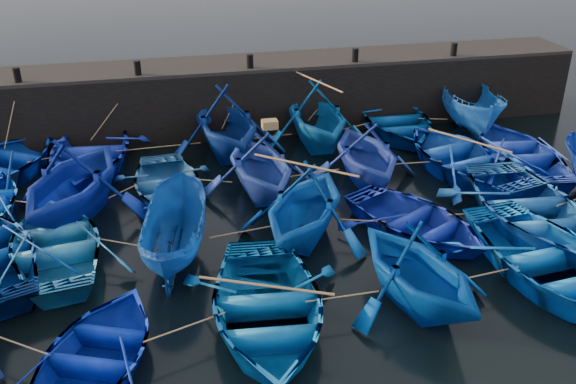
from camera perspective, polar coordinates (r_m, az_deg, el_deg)
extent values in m
plane|color=black|center=(16.33, 2.44, -7.15)|extent=(120.00, 120.00, 0.00)
cube|color=black|center=(25.10, -3.64, 8.49)|extent=(26.00, 2.50, 2.50)
cube|color=black|center=(24.72, -3.73, 11.37)|extent=(26.00, 2.50, 0.12)
cylinder|color=black|center=(23.92, -22.94, 9.57)|extent=(0.24, 0.24, 0.50)
cylinder|color=black|center=(23.51, -13.23, 10.70)|extent=(0.24, 0.24, 0.50)
cylinder|color=black|center=(23.78, -3.40, 11.53)|extent=(0.24, 0.24, 0.50)
cylinder|color=black|center=(24.70, 6.00, 12.02)|extent=(0.24, 0.24, 0.50)
cylinder|color=black|center=(26.21, 14.54, 12.18)|extent=(0.24, 0.24, 0.50)
imported|color=#1329B6|center=(22.62, -17.30, 3.35)|extent=(4.47, 5.88, 1.14)
imported|color=navy|center=(22.49, -5.60, 6.24)|extent=(4.66, 5.24, 2.53)
imported|color=#0B599B|center=(23.21, 2.54, 6.87)|extent=(4.04, 4.66, 2.43)
imported|color=navy|center=(24.92, 9.57, 6.28)|extent=(3.90, 5.32, 1.07)
imported|color=#1857AA|center=(25.68, 15.92, 7.24)|extent=(2.71, 5.20, 1.91)
imported|color=navy|center=(19.15, -18.59, 1.15)|extent=(5.76, 6.11, 2.55)
imported|color=#2766A6|center=(20.00, -10.74, 0.62)|extent=(3.37, 4.52, 0.90)
imported|color=#203E97|center=(19.55, -2.45, 2.60)|extent=(4.07, 4.58, 2.21)
imported|color=#1F399E|center=(20.57, 7.02, 3.59)|extent=(3.57, 4.13, 2.16)
imported|color=#0C3C9C|center=(21.99, 15.58, 2.95)|extent=(5.37, 6.52, 1.18)
imported|color=#1938BF|center=(23.03, 19.92, 3.26)|extent=(4.27, 5.57, 1.07)
imported|color=#287FD6|center=(17.59, -19.88, -4.30)|extent=(4.19, 5.32, 1.00)
imported|color=navy|center=(16.64, -10.12, -3.63)|extent=(2.32, 4.36, 1.60)
imported|color=#0647A9|center=(17.11, 1.48, -1.09)|extent=(5.36, 5.54, 2.23)
imported|color=navy|center=(17.97, 11.34, -2.55)|extent=(4.91, 5.44, 0.93)
imported|color=#14529C|center=(19.26, 20.60, -1.33)|extent=(4.48, 5.96, 1.17)
imported|color=#041EA3|center=(13.79, -16.53, -13.56)|extent=(4.37, 5.02, 0.87)
imported|color=#075BA4|center=(14.24, -1.98, -10.21)|extent=(4.25, 5.59, 1.09)
imported|color=#003B90|center=(14.87, 11.47, -6.61)|extent=(4.43, 4.82, 2.12)
imported|color=blue|center=(16.94, 22.40, -5.72)|extent=(4.57, 6.00, 1.17)
cube|color=olive|center=(19.13, -1.63, 6.04)|extent=(0.46, 0.36, 0.25)
cylinder|color=tan|center=(22.66, -20.85, 2.76)|extent=(1.04, 0.36, 0.04)
cylinder|color=tan|center=(22.57, -11.39, 3.95)|extent=(2.87, 0.16, 0.04)
cylinder|color=tan|center=(23.04, -1.45, 4.97)|extent=(1.51, 0.16, 0.04)
cylinder|color=tan|center=(24.13, 6.15, 5.86)|extent=(1.50, 0.57, 0.04)
cylinder|color=tan|center=(25.33, 12.74, 6.36)|extent=(1.08, 0.36, 0.04)
cylinder|color=tan|center=(19.88, -22.19, -0.85)|extent=(0.99, 0.49, 0.04)
cylinder|color=tan|center=(19.66, -14.47, 0.07)|extent=(0.82, 0.74, 0.04)
cylinder|color=tan|center=(19.82, -6.61, 1.01)|extent=(1.08, 0.48, 0.04)
cylinder|color=tan|center=(20.21, 2.37, 1.71)|extent=(1.67, 0.24, 0.04)
cylinder|color=tan|center=(21.33, 11.38, 2.57)|extent=(1.64, 0.16, 0.04)
cylinder|color=tan|center=(22.50, 17.79, 3.08)|extent=(0.21, 0.10, 0.04)
cylinder|color=tan|center=(17.67, -22.76, -4.51)|extent=(0.07, 0.14, 0.04)
cylinder|color=tan|center=(17.10, -15.09, -4.28)|extent=(1.19, 0.69, 0.04)
cylinder|color=tan|center=(16.99, -4.19, -3.55)|extent=(1.70, 0.29, 0.04)
cylinder|color=tan|center=(17.59, 6.49, -2.52)|extent=(1.28, 0.47, 0.04)
cylinder|color=tan|center=(18.54, 16.14, -1.86)|extent=(1.49, 0.22, 0.04)
cylinder|color=tan|center=(20.23, 23.91, -0.71)|extent=(1.21, 0.41, 0.04)
cylinder|color=tan|center=(14.54, -23.63, -11.96)|extent=(1.80, 1.35, 0.04)
cylinder|color=tan|center=(13.86, -9.11, -11.76)|extent=(1.75, 0.64, 0.04)
cylinder|color=tan|center=(14.60, 4.88, -9.24)|extent=(1.71, 0.06, 0.04)
cylinder|color=tan|center=(15.97, 17.17, -6.98)|extent=(1.82, 0.26, 0.04)
cylinder|color=tan|center=(23.85, -23.39, 6.16)|extent=(0.74, 0.92, 2.09)
cylinder|color=tan|center=(23.57, -15.17, 7.22)|extent=(1.90, 0.59, 2.09)
cylinder|color=tan|center=(23.78, -4.63, 8.25)|extent=(1.24, 0.47, 2.09)
cylinder|color=tan|center=(24.56, 3.91, 8.89)|extent=(1.92, 0.34, 2.09)
cylinder|color=tan|center=(25.30, 7.37, 9.26)|extent=(1.43, 0.28, 2.09)
cylinder|color=tan|center=(26.48, 14.61, 9.42)|extent=(0.31, 0.14, 2.07)
cylinder|color=#99724C|center=(22.82, 2.61, 9.81)|extent=(1.08, 2.84, 0.06)
cylinder|color=#99724C|center=(21.75, 15.77, 4.44)|extent=(1.77, 2.49, 0.06)
cylinder|color=#99724C|center=(16.61, 1.53, 2.41)|extent=(2.34, 1.97, 0.06)
cylinder|color=#99724C|center=(13.90, -2.02, -8.32)|extent=(2.74, 1.32, 0.06)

